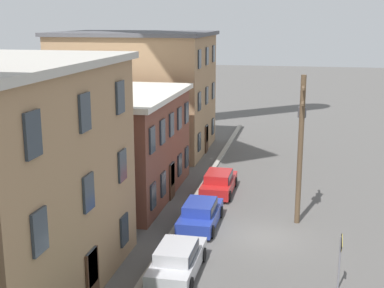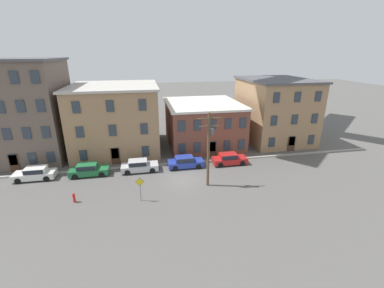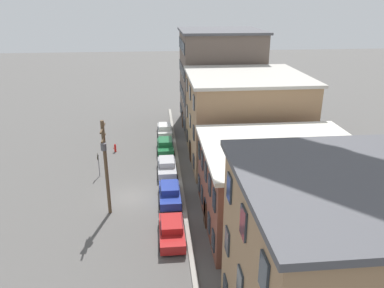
% 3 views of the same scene
% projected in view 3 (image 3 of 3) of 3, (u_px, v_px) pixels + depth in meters
% --- Properties ---
extents(ground_plane, '(200.00, 200.00, 0.00)m').
position_uv_depth(ground_plane, '(132.00, 197.00, 33.61)').
color(ground_plane, '#565451').
extents(kerb_strip, '(56.00, 0.36, 0.16)m').
position_uv_depth(kerb_strip, '(182.00, 194.00, 33.98)').
color(kerb_strip, '#9E998E').
rests_on(kerb_strip, ground_plane).
extents(apartment_corner, '(10.88, 10.57, 12.97)m').
position_uv_depth(apartment_corner, '(220.00, 80.00, 50.41)').
color(apartment_corner, '#66564C').
rests_on(apartment_corner, ground_plane).
extents(apartment_midblock, '(11.96, 12.16, 9.40)m').
position_uv_depth(apartment_midblock, '(244.00, 118.00, 40.26)').
color(apartment_midblock, '#9E7A56').
rests_on(apartment_midblock, ground_plane).
extents(apartment_far, '(11.02, 12.22, 6.49)m').
position_uv_depth(apartment_far, '(281.00, 185.00, 28.90)').
color(apartment_far, brown).
rests_on(apartment_far, ground_plane).
extents(apartment_annex, '(9.89, 12.39, 9.79)m').
position_uv_depth(apartment_annex, '(367.00, 271.00, 17.30)').
color(apartment_annex, '#9E7A56').
rests_on(apartment_annex, ground_plane).
extents(car_white, '(4.40, 1.92, 1.43)m').
position_uv_depth(car_white, '(165.00, 129.00, 48.94)').
color(car_white, silver).
rests_on(car_white, ground_plane).
extents(car_green, '(4.40, 1.92, 1.43)m').
position_uv_depth(car_green, '(165.00, 145.00, 43.58)').
color(car_green, '#1E6638').
rests_on(car_green, ground_plane).
extents(car_silver, '(4.40, 1.92, 1.43)m').
position_uv_depth(car_silver, '(167.00, 166.00, 38.18)').
color(car_silver, '#B7B7BC').
rests_on(car_silver, ground_plane).
extents(car_blue, '(4.40, 1.92, 1.43)m').
position_uv_depth(car_blue, '(170.00, 192.00, 32.95)').
color(car_blue, '#233899').
rests_on(car_blue, ground_plane).
extents(car_red, '(4.40, 1.92, 1.43)m').
position_uv_depth(car_red, '(172.00, 230.00, 27.65)').
color(car_red, '#B21E1E').
rests_on(car_red, ground_plane).
extents(caution_sign, '(0.84, 0.08, 2.47)m').
position_uv_depth(caution_sign, '(98.00, 161.00, 37.12)').
color(caution_sign, slate).
rests_on(caution_sign, ground_plane).
extents(utility_pole, '(2.40, 0.44, 8.05)m').
position_uv_depth(utility_pole, '(106.00, 163.00, 29.57)').
color(utility_pole, brown).
rests_on(utility_pole, ground_plane).
extents(fire_hydrant, '(0.24, 0.34, 0.96)m').
position_uv_depth(fire_hydrant, '(115.00, 148.00, 43.47)').
color(fire_hydrant, red).
rests_on(fire_hydrant, ground_plane).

